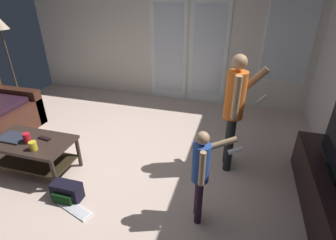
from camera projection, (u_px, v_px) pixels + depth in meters
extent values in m
cube|color=beige|center=(108.00, 169.00, 3.47)|extent=(5.79, 5.35, 0.02)
cube|color=silver|center=(164.00, 32.00, 5.08)|extent=(5.79, 0.06, 2.70)
cube|color=white|center=(169.00, 52.00, 5.19)|extent=(0.75, 0.02, 2.02)
cube|color=silver|center=(169.00, 50.00, 5.16)|extent=(0.59, 0.01, 1.72)
cube|color=white|center=(208.00, 55.00, 5.00)|extent=(0.75, 0.02, 2.02)
cube|color=silver|center=(208.00, 52.00, 4.96)|extent=(0.59, 0.01, 1.72)
cube|color=white|center=(288.00, 42.00, 4.52)|extent=(0.83, 0.02, 1.46)
cube|color=silver|center=(288.00, 42.00, 4.50)|extent=(0.77, 0.01, 1.40)
cube|color=#3F2016|center=(18.00, 105.00, 4.55)|extent=(0.96, 0.16, 0.61)
cube|color=#30241D|center=(31.00, 142.00, 3.21)|extent=(1.01, 0.57, 0.04)
cube|color=black|center=(37.00, 160.00, 3.35)|extent=(0.93, 0.49, 0.02)
cylinder|color=#30241D|center=(54.00, 176.00, 3.00)|extent=(0.05, 0.05, 0.43)
cylinder|color=#30241D|center=(20.00, 142.00, 3.65)|extent=(0.05, 0.05, 0.43)
cylinder|color=#30241D|center=(79.00, 152.00, 3.42)|extent=(0.05, 0.05, 0.43)
cube|color=black|center=(327.00, 193.00, 2.72)|extent=(0.40, 1.74, 0.48)
cube|color=black|center=(334.00, 174.00, 2.60)|extent=(0.08, 0.35, 0.04)
cylinder|color=black|center=(229.00, 146.00, 3.28)|extent=(0.10, 0.10, 0.74)
cylinder|color=black|center=(229.00, 139.00, 3.42)|extent=(0.10, 0.10, 0.74)
cylinder|color=orange|center=(235.00, 95.00, 3.04)|extent=(0.24, 0.24, 0.58)
sphere|color=tan|center=(240.00, 62.00, 2.85)|extent=(0.18, 0.18, 0.18)
cylinder|color=tan|center=(236.00, 98.00, 2.88)|extent=(0.08, 0.08, 0.52)
cylinder|color=tan|center=(250.00, 84.00, 3.11)|extent=(0.41, 0.13, 0.44)
cube|color=white|center=(262.00, 99.00, 3.17)|extent=(0.12, 0.05, 0.12)
cylinder|color=#2D1A2B|center=(199.00, 203.00, 2.57)|extent=(0.07, 0.07, 0.51)
cylinder|color=#2D1A2B|center=(198.00, 195.00, 2.67)|extent=(0.07, 0.07, 0.51)
cylinder|color=#27499B|center=(201.00, 163.00, 2.40)|extent=(0.17, 0.17, 0.40)
sphere|color=tan|center=(203.00, 138.00, 2.28)|extent=(0.12, 0.12, 0.12)
cylinder|color=tan|center=(202.00, 169.00, 2.29)|extent=(0.06, 0.06, 0.36)
cylinder|color=tan|center=(218.00, 145.00, 2.44)|extent=(0.36, 0.14, 0.19)
cube|color=white|center=(235.00, 151.00, 2.46)|extent=(0.15, 0.07, 0.08)
cylinder|color=#37311E|center=(23.00, 108.00, 5.14)|extent=(0.26, 0.26, 0.02)
cylinder|color=#433A2B|center=(12.00, 70.00, 4.79)|extent=(0.03, 0.03, 1.54)
cube|color=black|center=(67.00, 191.00, 2.93)|extent=(0.34, 0.16, 0.21)
cube|color=black|center=(62.00, 199.00, 2.86)|extent=(0.24, 0.04, 0.11)
cube|color=white|center=(75.00, 209.00, 2.83)|extent=(0.46, 0.26, 0.02)
cube|color=silver|center=(75.00, 208.00, 2.82)|extent=(0.41, 0.22, 0.00)
cube|color=#2C303D|center=(13.00, 137.00, 3.25)|extent=(0.34, 0.25, 0.02)
cylinder|color=red|center=(27.00, 138.00, 3.14)|extent=(0.09, 0.09, 0.13)
cylinder|color=gold|center=(33.00, 146.00, 3.01)|extent=(0.09, 0.09, 0.11)
cube|color=black|center=(44.00, 138.00, 3.23)|extent=(0.18, 0.07, 0.02)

